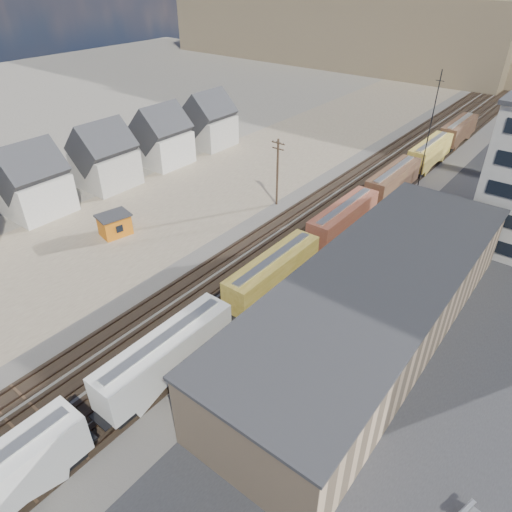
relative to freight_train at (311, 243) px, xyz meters
The scene contains 11 objects.
ground 32.23m from the freight_train, 96.80° to the right, with size 300.00×300.00×0.00m, color #6B6356.
ballast_bed 18.71m from the freight_train, 101.85° to the left, with size 18.00×200.00×0.06m, color #4C4742.
dirt_yard 25.30m from the freight_train, 161.17° to the left, with size 24.00×180.00×0.03m, color #735F4F.
asphalt_lot 18.67m from the freight_train, ahead, with size 26.00×120.00×0.04m, color #232326.
rail_tracks 18.82m from the freight_train, 103.50° to the left, with size 11.40×200.00×0.24m.
freight_train is the anchor object (origin of this frame).
warehouse 13.16m from the freight_train, 31.62° to the right, with size 12.40×40.40×7.25m.
utility_pole_north 16.12m from the freight_train, 140.57° to the left, with size 2.20×0.32×10.00m.
radio_mast 28.90m from the freight_train, 85.53° to the left, with size 1.20×0.16×18.00m.
townhouse_row 38.45m from the freight_train, 169.68° to the right, with size 8.15×68.16×10.47m.
maintenance_shed 25.98m from the freight_train, 156.98° to the right, with size 3.90×4.61×2.97m.
Camera 1 is at (26.75, -7.96, 30.74)m, focal length 32.00 mm.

